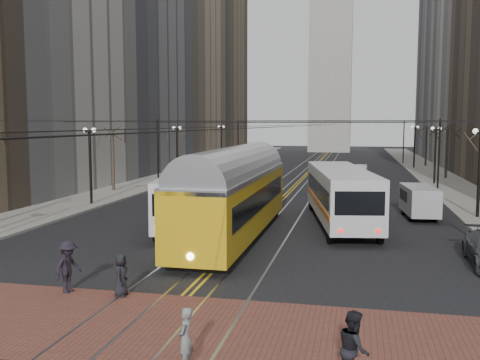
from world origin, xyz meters
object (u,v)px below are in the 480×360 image
at_px(pedestrian_b, 185,339).
at_px(cargo_van, 419,202).
at_px(transit_bus, 192,198).
at_px(sedan_grey, 334,185).
at_px(rear_bus, 340,197).
at_px(streetcar, 235,203).
at_px(pedestrian_c, 354,349).
at_px(sedan_silver, 361,170).
at_px(pedestrian_d, 68,267).
at_px(pedestrian_a, 121,275).

bearing_deg(pedestrian_b, cargo_van, 160.67).
height_order(transit_bus, sedan_grey, transit_bus).
relative_size(cargo_van, sedan_grey, 1.14).
xyz_separation_m(rear_bus, cargo_van, (5.00, 3.33, -0.67)).
bearing_deg(streetcar, rear_bus, 42.17).
height_order(pedestrian_b, pedestrian_c, pedestrian_c).
distance_m(rear_bus, sedan_silver, 31.57).
bearing_deg(pedestrian_d, pedestrian_a, -77.11).
bearing_deg(sedan_grey, streetcar, -93.75).
height_order(sedan_silver, pedestrian_a, pedestrian_a).
bearing_deg(rear_bus, transit_bus, -178.72).
relative_size(sedan_silver, pedestrian_a, 2.64).
relative_size(streetcar, cargo_van, 3.40).
bearing_deg(pedestrian_d, cargo_van, -24.11).
height_order(streetcar, sedan_silver, streetcar).
relative_size(rear_bus, pedestrian_b, 8.27).
xyz_separation_m(streetcar, pedestrian_c, (6.44, -15.72, -0.96)).
relative_size(rear_bus, pedestrian_c, 7.16).
xyz_separation_m(cargo_van, pedestrian_c, (-4.06, -24.03, -0.12)).
bearing_deg(pedestrian_d, streetcar, -6.81).
height_order(cargo_van, sedan_grey, cargo_van).
height_order(sedan_grey, pedestrian_d, pedestrian_d).
relative_size(streetcar, rear_bus, 1.22).
height_order(rear_bus, sedan_silver, rear_bus).
bearing_deg(sedan_grey, pedestrian_c, -77.99).
distance_m(cargo_van, pedestrian_d, 23.82).
distance_m(cargo_van, pedestrian_c, 24.37).
height_order(transit_bus, cargo_van, transit_bus).
relative_size(streetcar, pedestrian_d, 8.38).
distance_m(transit_bus, pedestrian_a, 14.07).
bearing_deg(rear_bus, streetcar, -147.68).
relative_size(rear_bus, cargo_van, 2.78).
relative_size(sedan_grey, pedestrian_a, 2.69).
distance_m(cargo_van, sedan_silver, 28.42).
relative_size(sedan_grey, pedestrian_d, 2.16).
height_order(sedan_silver, pedestrian_c, pedestrian_c).
bearing_deg(cargo_van, pedestrian_d, -132.25).
bearing_deg(cargo_van, pedestrian_a, -128.04).
distance_m(transit_bus, pedestrian_c, 21.38).
bearing_deg(transit_bus, rear_bus, 1.13).
bearing_deg(pedestrian_c, rear_bus, -9.69).
bearing_deg(pedestrian_c, cargo_van, -21.88).
relative_size(cargo_van, pedestrian_b, 2.98).
xyz_separation_m(streetcar, rear_bus, (5.50, 4.98, -0.18)).
relative_size(transit_bus, pedestrian_a, 8.35).
relative_size(cargo_van, pedestrian_d, 2.47).
bearing_deg(rear_bus, pedestrian_a, -124.64).
bearing_deg(transit_bus, pedestrian_b, -83.09).
bearing_deg(pedestrian_a, transit_bus, -1.21).
distance_m(sedan_silver, pedestrian_b, 52.43).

